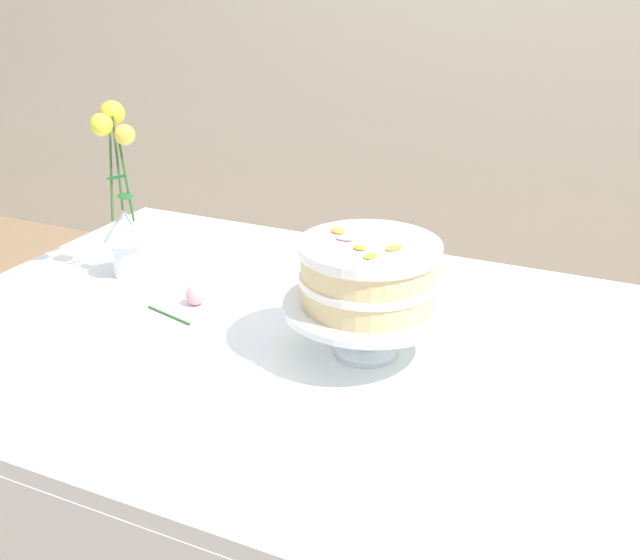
{
  "coord_description": "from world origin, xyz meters",
  "views": [
    {
      "loc": [
        0.55,
        -1.07,
        1.37
      ],
      "look_at": [
        0.06,
        -0.0,
        0.86
      ],
      "focal_mm": 41.57,
      "sensor_mm": 36.0,
      "label": 1
    }
  ],
  "objects": [
    {
      "name": "fallen_rose",
      "position": [
        -0.23,
        0.03,
        0.76
      ],
      "size": [
        0.12,
        0.11,
        0.04
      ],
      "color": "#2D6028",
      "rests_on": "dining_table"
    },
    {
      "name": "cake_stand",
      "position": [
        0.16,
        -0.01,
        0.82
      ],
      "size": [
        0.29,
        0.29,
        0.1
      ],
      "color": "silver",
      "rests_on": "linen_napkin"
    },
    {
      "name": "dining_table",
      "position": [
        0.0,
        -0.03,
        0.65
      ],
      "size": [
        1.4,
        1.0,
        0.74
      ],
      "color": "white",
      "rests_on": "ground"
    },
    {
      "name": "flower_vase",
      "position": [
        -0.44,
        0.1,
        0.89
      ],
      "size": [
        0.1,
        0.1,
        0.37
      ],
      "color": "silver",
      "rests_on": "dining_table"
    },
    {
      "name": "linen_napkin",
      "position": [
        0.16,
        -0.01,
        0.74
      ],
      "size": [
        0.36,
        0.36,
        0.0
      ],
      "primitive_type": "cube",
      "rotation": [
        0.0,
        0.0,
        0.12
      ],
      "color": "white",
      "rests_on": "dining_table"
    },
    {
      "name": "layer_cake",
      "position": [
        0.16,
        -0.01,
        0.89
      ],
      "size": [
        0.24,
        0.24,
        0.11
      ],
      "color": "beige",
      "rests_on": "cake_stand"
    }
  ]
}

